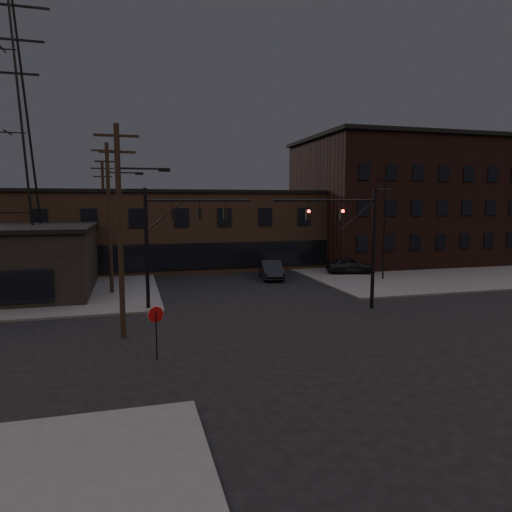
# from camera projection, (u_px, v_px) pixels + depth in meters

# --- Properties ---
(ground) EXTENTS (140.00, 140.00, 0.00)m
(ground) POSITION_uv_depth(u_px,v_px,m) (306.00, 334.00, 24.61)
(ground) COLOR black
(ground) RESTS_ON ground
(sidewalk_ne) EXTENTS (30.00, 30.00, 0.15)m
(sidewalk_ne) POSITION_uv_depth(u_px,v_px,m) (416.00, 264.00, 51.46)
(sidewalk_ne) COLOR #474744
(sidewalk_ne) RESTS_ON ground
(building_row) EXTENTS (40.00, 12.00, 8.00)m
(building_row) POSITION_uv_depth(u_px,v_px,m) (214.00, 230.00, 50.94)
(building_row) COLOR brown
(building_row) RESTS_ON ground
(building_right) EXTENTS (22.00, 16.00, 14.00)m
(building_right) POSITION_uv_depth(u_px,v_px,m) (398.00, 203.00, 54.47)
(building_right) COLOR black
(building_right) RESTS_ON ground
(traffic_signal_near) EXTENTS (7.12, 0.24, 8.00)m
(traffic_signal_near) POSITION_uv_depth(u_px,v_px,m) (358.00, 235.00, 29.74)
(traffic_signal_near) COLOR black
(traffic_signal_near) RESTS_ON ground
(traffic_signal_far) EXTENTS (7.12, 0.24, 8.00)m
(traffic_signal_far) POSITION_uv_depth(u_px,v_px,m) (166.00, 234.00, 29.90)
(traffic_signal_far) COLOR black
(traffic_signal_far) RESTS_ON ground
(stop_sign) EXTENTS (0.72, 0.33, 2.48)m
(stop_sign) POSITION_uv_depth(u_px,v_px,m) (156.00, 320.00, 20.38)
(stop_sign) COLOR black
(stop_sign) RESTS_ON ground
(utility_pole_near) EXTENTS (3.70, 0.28, 11.00)m
(utility_pole_near) POSITION_uv_depth(u_px,v_px,m) (121.00, 226.00, 23.34)
(utility_pole_near) COLOR black
(utility_pole_near) RESTS_ON ground
(utility_pole_mid) EXTENTS (3.70, 0.28, 11.50)m
(utility_pole_mid) POSITION_uv_depth(u_px,v_px,m) (110.00, 215.00, 34.54)
(utility_pole_mid) COLOR black
(utility_pole_mid) RESTS_ON ground
(utility_pole_far) EXTENTS (2.20, 0.28, 11.00)m
(utility_pole_far) POSITION_uv_depth(u_px,v_px,m) (104.00, 215.00, 45.78)
(utility_pole_far) COLOR black
(utility_pole_far) RESTS_ON ground
(transmission_tower) EXTENTS (7.00, 7.00, 25.00)m
(transmission_tower) POSITION_uv_depth(u_px,v_px,m) (8.00, 132.00, 35.62)
(transmission_tower) COLOR black
(transmission_tower) RESTS_ON ground
(lot_light_a) EXTENTS (1.50, 0.28, 9.14)m
(lot_light_a) POSITION_uv_depth(u_px,v_px,m) (385.00, 220.00, 40.78)
(lot_light_a) COLOR black
(lot_light_a) RESTS_ON ground
(lot_light_b) EXTENTS (1.50, 0.28, 9.14)m
(lot_light_b) POSITION_uv_depth(u_px,v_px,m) (410.00, 217.00, 47.15)
(lot_light_b) COLOR black
(lot_light_b) RESTS_ON ground
(parked_car_lot_a) EXTENTS (4.94, 2.81, 1.58)m
(parked_car_lot_a) POSITION_uv_depth(u_px,v_px,m) (351.00, 265.00, 44.57)
(parked_car_lot_a) COLOR black
(parked_car_lot_a) RESTS_ON sidewalk_ne
(parked_car_lot_b) EXTENTS (4.65, 3.37, 1.25)m
(parked_car_lot_b) POSITION_uv_depth(u_px,v_px,m) (403.00, 257.00, 52.36)
(parked_car_lot_b) COLOR silver
(parked_car_lot_b) RESTS_ON sidewalk_ne
(car_crossing) EXTENTS (2.61, 5.41, 1.71)m
(car_crossing) POSITION_uv_depth(u_px,v_px,m) (271.00, 269.00, 42.34)
(car_crossing) COLOR black
(car_crossing) RESTS_ON ground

